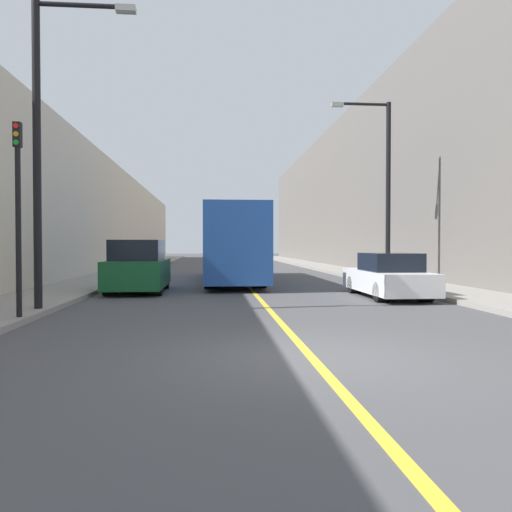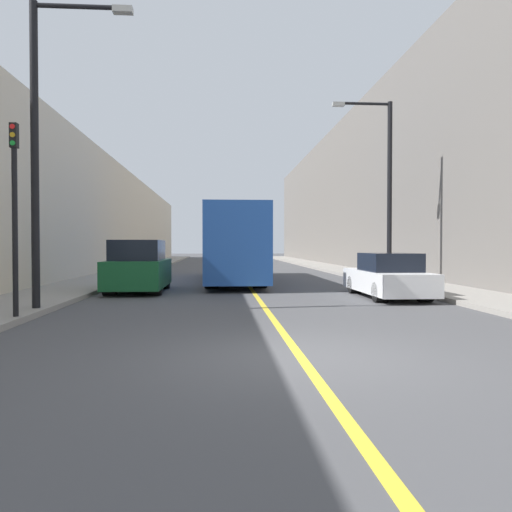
# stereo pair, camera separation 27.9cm
# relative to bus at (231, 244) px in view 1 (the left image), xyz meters

# --- Properties ---
(ground_plane) EXTENTS (200.00, 200.00, 0.00)m
(ground_plane) POSITION_rel_bus_xyz_m (0.60, -16.58, -1.80)
(ground_plane) COLOR #474749
(sidewalk_left) EXTENTS (2.70, 72.00, 0.15)m
(sidewalk_left) POSITION_rel_bus_xyz_m (-6.35, 13.42, -1.72)
(sidewalk_left) COLOR gray
(sidewalk_left) RESTS_ON ground
(sidewalk_right) EXTENTS (2.70, 72.00, 0.15)m
(sidewalk_right) POSITION_rel_bus_xyz_m (7.55, 13.42, -1.72)
(sidewalk_right) COLOR gray
(sidewalk_right) RESTS_ON ground
(building_row_left) EXTENTS (4.00, 72.00, 7.55)m
(building_row_left) POSITION_rel_bus_xyz_m (-9.71, 13.42, 1.98)
(building_row_left) COLOR beige
(building_row_left) RESTS_ON ground
(building_row_right) EXTENTS (4.00, 72.00, 11.68)m
(building_row_right) POSITION_rel_bus_xyz_m (10.91, 13.42, 4.04)
(building_row_right) COLOR #66605B
(building_row_right) RESTS_ON ground
(road_center_line) EXTENTS (0.16, 72.00, 0.01)m
(road_center_line) POSITION_rel_bus_xyz_m (0.60, 13.42, -1.79)
(road_center_line) COLOR gold
(road_center_line) RESTS_ON ground
(bus) EXTENTS (2.52, 12.70, 3.37)m
(bus) POSITION_rel_bus_xyz_m (0.00, 0.00, 0.00)
(bus) COLOR #1E4793
(bus) RESTS_ON ground
(parked_suv_left) EXTENTS (1.99, 4.44, 1.93)m
(parked_suv_left) POSITION_rel_bus_xyz_m (-3.67, -5.35, -0.91)
(parked_suv_left) COLOR #145128
(parked_suv_left) RESTS_ON ground
(car_right_near) EXTENTS (1.79, 4.70, 1.48)m
(car_right_near) POSITION_rel_bus_xyz_m (4.93, -7.93, -1.12)
(car_right_near) COLOR silver
(car_right_near) RESTS_ON ground
(street_lamp_left) EXTENTS (2.56, 0.24, 7.72)m
(street_lamp_left) POSITION_rel_bus_xyz_m (-5.09, -11.17, 2.74)
(street_lamp_left) COLOR black
(street_lamp_left) RESTS_ON sidewalk_left
(street_lamp_right) EXTENTS (2.56, 0.24, 7.63)m
(street_lamp_right) POSITION_rel_bus_xyz_m (6.29, -3.56, 2.69)
(street_lamp_right) COLOR black
(street_lamp_right) RESTS_ON sidewalk_right
(traffic_light) EXTENTS (0.16, 0.18, 4.30)m
(traffic_light) POSITION_rel_bus_xyz_m (-5.20, -12.69, 0.69)
(traffic_light) COLOR black
(traffic_light) RESTS_ON sidewalk_left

